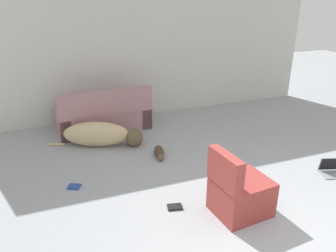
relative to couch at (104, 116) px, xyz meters
name	(u,v)px	position (x,y,z in m)	size (l,w,h in m)	color
wall_back	(152,49)	(1.19, 0.58, 1.11)	(7.27, 0.06, 2.76)	beige
couch	(104,116)	(0.00, 0.00, 0.00)	(1.76, 0.90, 0.86)	#A3757A
dog	(101,135)	(-0.18, -0.73, -0.06)	(1.60, 0.80, 0.44)	tan
cat	(159,152)	(0.63, -1.44, -0.21)	(0.22, 0.53, 0.13)	#473323
laptop_open	(331,168)	(2.81, -2.85, -0.20)	(0.38, 0.35, 0.23)	gray
book_blue	(74,187)	(-0.78, -1.91, -0.26)	(0.20, 0.19, 0.02)	#28428E
book_black	(175,207)	(0.35, -2.82, -0.26)	(0.20, 0.16, 0.02)	black
side_chair	(239,193)	(1.02, -3.17, 0.01)	(0.69, 0.60, 0.85)	#993833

